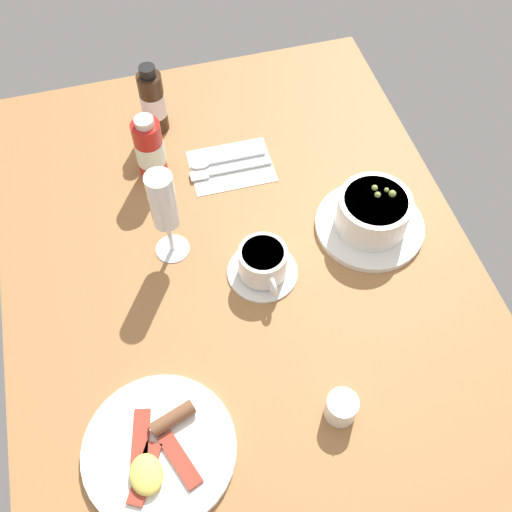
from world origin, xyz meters
TOP-DOWN VIEW (x-y plane):
  - ground_plane at (0.00, 0.00)cm, footprint 110.00×84.00cm
  - porridge_bowl at (0.96, -25.23)cm, footprint 20.23×20.23cm
  - cutlery_setting at (22.67, -3.52)cm, footprint 12.42×16.90cm
  - coffee_cup at (-3.39, -3.27)cm, footprint 13.36×12.58cm
  - creamer_jug at (-31.13, -7.80)cm, footprint 5.91×4.90cm
  - wine_glass at (5.96, 11.22)cm, footprint 6.25×6.25cm
  - sauce_bottle_brown at (37.38, 8.28)cm, footprint 5.04×5.04cm
  - sauce_bottle_red at (24.81, 11.14)cm, footprint 5.59×5.59cm
  - breakfast_plate at (-29.58, 20.13)cm, footprint 23.09×23.09cm

SIDE VIEW (x-z plane):
  - ground_plane at x=0.00cm, z-range -3.00..0.00cm
  - cutlery_setting at x=22.67cm, z-range -0.18..0.72cm
  - breakfast_plate at x=-29.58cm, z-range -0.90..2.80cm
  - creamer_jug at x=-31.13cm, z-range -0.22..5.16cm
  - coffee_cup at x=-3.39cm, z-range -0.11..6.49cm
  - porridge_bowl at x=0.96cm, z-range -0.53..8.50cm
  - sauce_bottle_red at x=24.81cm, z-range -0.55..14.18cm
  - sauce_bottle_brown at x=37.38cm, z-range -0.78..14.92cm
  - wine_glass at x=5.96cm, z-range 3.02..23.04cm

